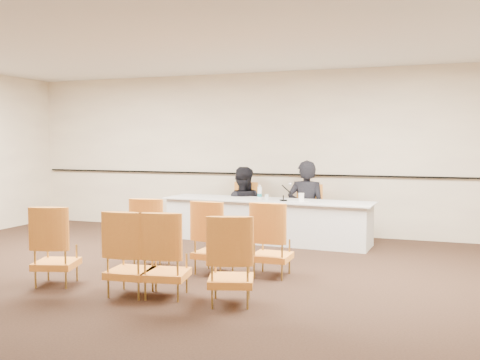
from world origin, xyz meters
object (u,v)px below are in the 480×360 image
object	(u,v)px
panelist_main_chair	(306,212)
aud_chair_back_right	(231,259)
aud_chair_front_mid	(214,237)
aud_chair_back_left	(56,245)
drinking_glass	(267,197)
coffee_cup	(301,197)
panelist_second_chair	(242,208)
panelist_second	(242,212)
aud_chair_back_mid	(166,254)
microphone	(283,192)
aud_chair_extra	(130,252)
aud_chair_front_right	(272,239)
panel_table	(266,221)
aud_chair_front_left	(152,232)
water_bottle	(260,192)
panelist_main	(306,212)

from	to	relation	value
panelist_main_chair	aud_chair_back_right	world-z (taller)	same
aud_chair_front_mid	aud_chair_back_left	distance (m)	1.93
drinking_glass	coffee_cup	world-z (taller)	coffee_cup
panelist_second_chair	panelist_second	bearing A→B (deg)	0.00
panelist_main_chair	aud_chair_back_mid	world-z (taller)	same
microphone	aud_chair_back_mid	distance (m)	3.44
panelist_second	panelist_second_chair	distance (m)	0.07
aud_chair_extra	panelist_second	bearing A→B (deg)	87.54
panelist_second_chair	aud_chair_back_left	bearing A→B (deg)	-99.18
aud_chair_front_right	aud_chair_back_right	size ratio (longest dim) A/B	1.00
panelist_second	coffee_cup	size ratio (longest dim) A/B	11.63
drinking_glass	coffee_cup	distance (m)	0.61
panelist_main_chair	coffee_cup	world-z (taller)	panelist_main_chair
panel_table	aud_chair_front_right	distance (m)	2.36
aud_chair_back_mid	coffee_cup	bearing A→B (deg)	67.53
aud_chair_front_left	aud_chair_front_mid	xyz separation A→B (m)	(0.93, -0.03, 0.00)
panel_table	aud_chair_back_mid	xyz separation A→B (m)	(-0.11, -3.50, 0.11)
aud_chair_back_right	aud_chair_front_mid	bearing A→B (deg)	102.95
panelist_second_chair	aud_chair_front_left	xyz separation A→B (m)	(-0.30, -2.89, 0.00)
panelist_main_chair	panelist_second_chair	bearing A→B (deg)	180.00
aud_chair_back_right	drinking_glass	bearing A→B (deg)	83.75
panel_table	aud_chair_front_mid	size ratio (longest dim) A/B	3.80
water_bottle	aud_chair_extra	world-z (taller)	water_bottle
panelist_main	coffee_cup	size ratio (longest dim) A/B	12.75
coffee_cup	aud_chair_front_right	bearing A→B (deg)	-87.21
panelist_main	aud_chair_back_right	size ratio (longest dim) A/B	1.93
panelist_main	aud_chair_front_left	size ratio (longest dim) A/B	1.93
panelist_second	aud_chair_front_right	world-z (taller)	panelist_second
water_bottle	aud_chair_front_mid	distance (m)	2.38
aud_chair_back_left	panel_table	bearing A→B (deg)	49.37
panelist_main	aud_chair_extra	distance (m)	4.21
aud_chair_front_right	aud_chair_back_left	size ratio (longest dim) A/B	1.00
panelist_main	aud_chair_front_left	xyz separation A→B (m)	(-1.52, -2.81, 0.01)
aud_chair_back_left	aud_chair_back_mid	xyz separation A→B (m)	(1.47, -0.02, 0.00)
panel_table	water_bottle	distance (m)	0.50
aud_chair_front_left	aud_chair_back_left	distance (m)	1.34
aud_chair_back_mid	panelist_main_chair	bearing A→B (deg)	70.30
panelist_main_chair	drinking_glass	world-z (taller)	panelist_main_chair
panel_table	panelist_main_chair	xyz separation A→B (m)	(0.58, 0.51, 0.11)
panelist_second	aud_chair_back_right	xyz separation A→B (m)	(1.30, -4.10, 0.07)
aud_chair_extra	water_bottle	bearing A→B (deg)	79.55
water_bottle	coffee_cup	xyz separation A→B (m)	(0.76, -0.17, -0.05)
aud_chair_front_right	aud_chair_back_mid	world-z (taller)	same
panelist_main	coffee_cup	xyz separation A→B (m)	(0.06, -0.66, 0.33)
panelist_main_chair	panelist_second_chair	xyz separation A→B (m)	(-1.23, 0.08, 0.00)
drinking_glass	water_bottle	bearing A→B (deg)	146.20
microphone	coffee_cup	world-z (taller)	microphone
panelist_main_chair	aud_chair_front_right	xyz separation A→B (m)	(0.16, -2.74, 0.00)
aud_chair_front_right	aud_chair_back_mid	distance (m)	1.52
panelist_second	panelist_second_chair	size ratio (longest dim) A/B	1.76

